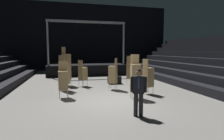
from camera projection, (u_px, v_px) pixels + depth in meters
ground_plane at (109, 103)px, 8.33m from camera, size 22.00×30.00×0.10m
arena_end_wall at (82, 37)px, 22.40m from camera, size 22.00×0.30×8.00m
stage_riser at (87, 69)px, 17.64m from camera, size 7.30×2.54×4.97m
man_with_tie at (139, 90)px, 6.33m from camera, size 0.56×0.37×1.70m
chair_stack_front_left at (135, 77)px, 8.75m from camera, size 0.50×0.50×2.14m
chair_stack_front_right at (148, 77)px, 9.66m from camera, size 0.54×0.54×1.88m
chair_stack_mid_left at (64, 73)px, 10.49m from camera, size 0.62×0.62×2.05m
chair_stack_mid_right at (113, 74)px, 10.80m from camera, size 0.60×0.60×1.88m
chair_stack_mid_centre at (83, 73)px, 11.84m from camera, size 0.61×0.61×1.71m
chair_stack_rear_left at (131, 70)px, 12.41m from camera, size 0.59×0.59×1.96m
chair_stack_rear_right at (63, 80)px, 8.86m from camera, size 0.45×0.45×1.79m
chair_stack_rear_centre at (67, 66)px, 12.03m from camera, size 0.60×0.60×2.56m
equipment_road_case at (114, 80)px, 12.92m from camera, size 0.93×0.64×0.52m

